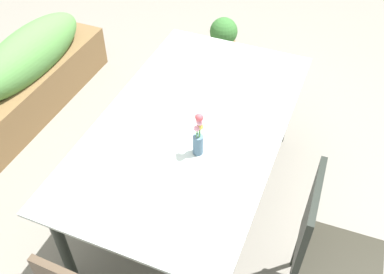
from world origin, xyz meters
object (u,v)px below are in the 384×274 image
Objects in this scene: flower_vase at (198,135)px; potted_plant at (223,41)px; dining_table at (192,130)px; chair_near_left at (324,250)px.

potted_plant is at bearing 14.58° from flower_vase.
chair_near_left reaches higher than dining_table.
flower_vase is at bearing -106.70° from chair_near_left.
chair_near_left is 2.39m from potted_plant.
flower_vase is 0.58× the size of potted_plant.
dining_table is at bearing -117.26° from chair_near_left.
potted_plant is at bearing -150.99° from chair_near_left.
flower_vase reaches higher than dining_table.
flower_vase reaches higher than potted_plant.
chair_near_left is at bearing -149.00° from potted_plant.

